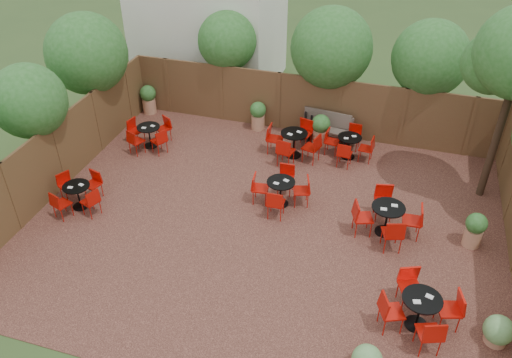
% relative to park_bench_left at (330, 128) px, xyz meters
% --- Properties ---
extents(ground, '(80.00, 80.00, 0.00)m').
position_rel_park_bench_left_xyz_m(ground, '(-0.83, -4.62, -0.47)').
color(ground, '#354F23').
rests_on(ground, ground).
extents(courtyard_paving, '(12.00, 10.00, 0.02)m').
position_rel_park_bench_left_xyz_m(courtyard_paving, '(-0.83, -4.62, -0.46)').
color(courtyard_paving, '#341B15').
rests_on(courtyard_paving, ground).
extents(fence_back, '(12.00, 0.08, 2.00)m').
position_rel_park_bench_left_xyz_m(fence_back, '(-0.83, 0.38, 0.53)').
color(fence_back, brown).
rests_on(fence_back, ground).
extents(fence_left, '(0.08, 10.00, 2.00)m').
position_rel_park_bench_left_xyz_m(fence_left, '(-6.83, -4.62, 0.53)').
color(fence_left, brown).
rests_on(fence_left, ground).
extents(overhang_foliage, '(15.56, 10.40, 2.57)m').
position_rel_park_bench_left_xyz_m(overhang_foliage, '(-2.02, -1.23, 2.22)').
color(overhang_foliage, '#255D1E').
rests_on(overhang_foliage, ground).
extents(park_bench_left, '(1.45, 0.55, 0.88)m').
position_rel_park_bench_left_xyz_m(park_bench_left, '(0.00, 0.00, 0.00)').
color(park_bench_left, brown).
rests_on(park_bench_left, courtyard_paving).
extents(park_bench_right, '(1.63, 0.72, 0.98)m').
position_rel_park_bench_left_xyz_m(park_bench_right, '(-0.14, 0.01, 0.05)').
color(park_bench_right, brown).
rests_on(park_bench_right, courtyard_paving).
extents(bistro_tables, '(10.49, 7.65, 0.94)m').
position_rel_park_bench_left_xyz_m(bistro_tables, '(-0.55, -3.53, -0.01)').
color(bistro_tables, black).
rests_on(bistro_tables, courtyard_paving).
extents(planters, '(11.27, 4.55, 1.07)m').
position_rel_park_bench_left_xyz_m(planters, '(-1.50, -0.87, 0.09)').
color(planters, '#AE7657').
rests_on(planters, courtyard_paving).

